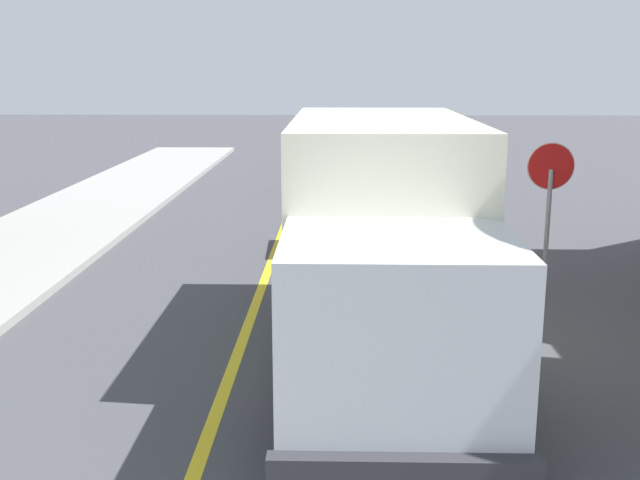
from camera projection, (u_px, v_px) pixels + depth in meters
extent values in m
cube|color=gold|center=(251.00, 317.00, 12.09)|extent=(0.16, 56.00, 0.01)
cube|color=#F2EDCC|center=(380.00, 211.00, 10.78)|extent=(2.42, 5.01, 2.60)
cube|color=silver|center=(397.00, 322.00, 7.47)|extent=(2.29, 2.01, 1.70)
cube|color=#1E2D3D|center=(406.00, 315.00, 6.51)|extent=(2.04, 0.09, 0.75)
cube|color=#2D2D33|center=(404.00, 475.00, 6.65)|extent=(2.40, 0.21, 0.36)
cylinder|color=black|center=(496.00, 404.00, 7.85)|extent=(0.30, 1.00, 1.00)
cylinder|color=black|center=(292.00, 402.00, 7.90)|extent=(0.30, 1.00, 1.00)
cylinder|color=black|center=(440.00, 282.00, 12.28)|extent=(0.30, 1.00, 1.00)
cylinder|color=black|center=(309.00, 281.00, 12.33)|extent=(0.30, 1.00, 1.00)
cube|color=maroon|center=(358.00, 223.00, 16.14)|extent=(2.01, 4.48, 0.76)
cube|color=#1E2D3D|center=(358.00, 189.00, 16.13)|extent=(1.67, 1.88, 0.64)
cylinder|color=black|center=(403.00, 254.00, 14.86)|extent=(0.25, 0.65, 0.64)
cylinder|color=black|center=(322.00, 254.00, 14.82)|extent=(0.25, 0.65, 0.64)
cylinder|color=black|center=(388.00, 224.00, 17.60)|extent=(0.25, 0.65, 0.64)
cylinder|color=black|center=(319.00, 225.00, 17.57)|extent=(0.25, 0.65, 0.64)
cube|color=black|center=(359.00, 176.00, 23.01)|extent=(1.88, 4.43, 0.76)
cube|color=#1E2D3D|center=(359.00, 152.00, 22.99)|extent=(1.62, 1.83, 0.64)
cylinder|color=black|center=(389.00, 194.00, 21.70)|extent=(0.23, 0.64, 0.64)
cylinder|color=black|center=(333.00, 194.00, 21.72)|extent=(0.23, 0.64, 0.64)
cylinder|color=black|center=(382.00, 180.00, 24.44)|extent=(0.23, 0.64, 0.64)
cylinder|color=black|center=(333.00, 180.00, 24.46)|extent=(0.23, 0.64, 0.64)
cube|color=#B7B7BC|center=(364.00, 151.00, 29.40)|extent=(1.85, 4.42, 0.76)
cube|color=#1E2D3D|center=(365.00, 133.00, 29.39)|extent=(1.60, 1.82, 0.64)
cylinder|color=black|center=(386.00, 165.00, 28.08)|extent=(0.23, 0.64, 0.64)
cylinder|color=black|center=(343.00, 165.00, 28.14)|extent=(0.23, 0.64, 0.64)
cylinder|color=black|center=(383.00, 156.00, 30.82)|extent=(0.23, 0.64, 0.64)
cylinder|color=black|center=(344.00, 156.00, 30.88)|extent=(0.23, 0.64, 0.64)
cube|color=#2D4793|center=(362.00, 138.00, 34.93)|extent=(1.86, 4.43, 0.76)
cube|color=#1E2D3D|center=(362.00, 122.00, 34.92)|extent=(1.61, 1.82, 0.64)
cylinder|color=black|center=(381.00, 148.00, 33.62)|extent=(0.23, 0.64, 0.64)
cylinder|color=black|center=(345.00, 148.00, 33.64)|extent=(0.23, 0.64, 0.64)
cylinder|color=black|center=(377.00, 142.00, 36.37)|extent=(0.23, 0.64, 0.64)
cylinder|color=black|center=(344.00, 142.00, 36.39)|extent=(0.23, 0.64, 0.64)
cylinder|color=gray|center=(547.00, 234.00, 13.02)|extent=(0.08, 0.08, 2.20)
cylinder|color=red|center=(551.00, 166.00, 12.79)|extent=(0.76, 0.03, 0.76)
cylinder|color=white|center=(551.00, 166.00, 12.81)|extent=(0.80, 0.02, 0.80)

